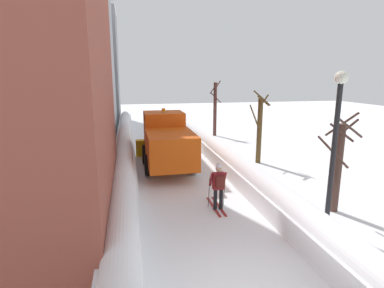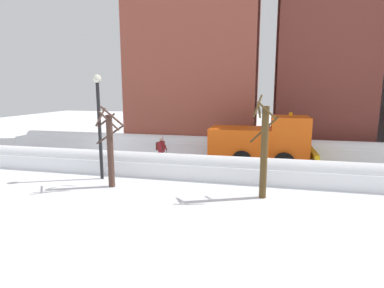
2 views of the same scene
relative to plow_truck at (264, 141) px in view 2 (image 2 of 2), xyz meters
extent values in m
plane|color=white|center=(0.42, -0.21, -1.48)|extent=(80.00, 80.00, 0.00)
cube|color=white|center=(-2.27, -0.21, -1.06)|extent=(1.10, 36.00, 0.84)
cylinder|color=white|center=(-2.27, -0.21, -0.64)|extent=(0.90, 34.20, 0.90)
cube|color=white|center=(3.12, -0.21, -1.11)|extent=(1.10, 36.00, 0.74)
cylinder|color=white|center=(3.12, -0.21, -0.74)|extent=(0.90, 34.20, 0.90)
cube|color=brown|center=(-6.83, -5.23, 7.12)|extent=(8.40, 9.12, 17.19)
cube|color=brown|center=(-6.83, 3.84, 8.27)|extent=(6.08, 6.27, 19.50)
cube|color=#DB510F|center=(0.00, -1.32, -0.08)|extent=(2.30, 3.40, 1.60)
cube|color=#DB510F|center=(0.00, 1.38, 0.27)|extent=(2.20, 2.00, 2.30)
cube|color=black|center=(0.00, 2.34, 0.78)|extent=(1.85, 0.06, 1.01)
cube|color=gold|center=(0.00, 2.73, -0.93)|extent=(3.20, 0.46, 1.13)
cylinder|color=orange|center=(0.00, 1.38, 1.54)|extent=(0.20, 0.20, 0.18)
cylinder|color=black|center=(-1.15, 1.08, -0.93)|extent=(0.25, 1.10, 1.10)
cylinder|color=black|center=(1.15, 1.08, -0.93)|extent=(0.25, 1.10, 1.10)
cylinder|color=black|center=(-1.15, -1.12, -0.93)|extent=(0.25, 1.10, 1.10)
cylinder|color=black|center=(1.15, -1.12, -0.93)|extent=(0.25, 1.10, 1.10)
cylinder|color=black|center=(1.06, -5.66, -1.07)|extent=(0.14, 0.14, 0.82)
cylinder|color=black|center=(1.28, -5.66, -1.07)|extent=(0.14, 0.14, 0.82)
cube|color=maroon|center=(1.17, -5.66, -0.35)|extent=(0.42, 0.26, 0.62)
cube|color=#591E19|center=(1.17, -5.87, -0.32)|extent=(0.32, 0.16, 0.44)
sphere|color=tan|center=(1.17, -5.66, 0.12)|extent=(0.24, 0.24, 0.24)
sphere|color=silver|center=(1.17, -5.66, 0.22)|extent=(0.22, 0.22, 0.22)
cylinder|color=maroon|center=(0.91, -5.56, -0.32)|extent=(0.09, 0.33, 0.56)
cylinder|color=maroon|center=(1.43, -5.56, -0.32)|extent=(0.09, 0.33, 0.56)
cube|color=maroon|center=(1.06, -5.41, -1.46)|extent=(0.09, 1.80, 0.03)
cube|color=maroon|center=(1.28, -5.41, -1.46)|extent=(0.09, 1.80, 0.03)
cylinder|color=#262628|center=(0.87, -5.44, -0.88)|extent=(0.02, 0.19, 1.19)
cylinder|color=#262628|center=(1.47, -5.44, -0.88)|extent=(0.02, 0.19, 1.19)
cylinder|color=black|center=(-3.16, -6.06, 0.29)|extent=(0.12, 0.12, 3.53)
cube|color=black|center=(-3.16, -5.92, 2.50)|extent=(0.28, 0.24, 0.90)
sphere|color=red|center=(-3.16, -5.79, 2.78)|extent=(0.18, 0.18, 0.18)
sphere|color=gold|center=(-3.16, -5.79, 2.50)|extent=(0.18, 0.18, 0.18)
sphere|color=green|center=(-3.16, -5.79, 2.22)|extent=(0.18, 0.18, 0.18)
cylinder|color=black|center=(4.28, -7.73, 0.86)|extent=(0.16, 0.16, 4.67)
sphere|color=silver|center=(4.28, -7.73, 3.37)|extent=(0.40, 0.40, 0.40)
cylinder|color=#493129|center=(5.34, -6.65, 0.15)|extent=(0.28, 0.28, 3.25)
cylinder|color=#493129|center=(5.38, -7.02, 1.69)|extent=(1.11, 0.22, 0.74)
cylinder|color=#493129|center=(5.17, -6.87, 1.52)|extent=(0.65, 0.61, 0.64)
cylinder|color=#493129|center=(5.59, -6.52, 1.54)|extent=(0.41, 0.81, 0.91)
cylinder|color=#493129|center=(5.54, -6.35, 1.72)|extent=(0.86, 0.71, 0.98)
cylinder|color=#493129|center=(4.92, -6.83, 0.86)|extent=(0.45, 1.27, 0.93)
cylinder|color=#503C1E|center=(5.27, 0.02, 0.38)|extent=(0.28, 0.28, 3.72)
cylinder|color=#503C1E|center=(5.30, -0.23, 2.10)|extent=(0.78, 0.18, 0.61)
cylinder|color=#503C1E|center=(5.50, 0.05, 2.10)|extent=(0.16, 0.72, 0.69)
cylinder|color=#503C1E|center=(4.89, -0.01, 1.27)|extent=(0.15, 1.13, 1.12)
cylinder|color=#503C1E|center=(5.19, -0.29, 2.25)|extent=(0.94, 0.33, 0.85)
camera|label=1|loc=(-1.96, -15.90, 3.40)|focal=28.61mm
camera|label=2|loc=(17.71, -0.04, 2.88)|focal=29.05mm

